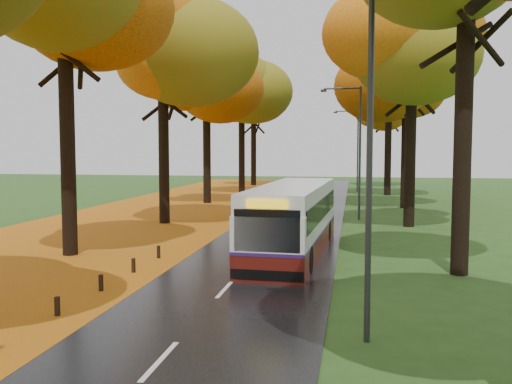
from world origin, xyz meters
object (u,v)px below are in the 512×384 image
(bus, at_px, (293,218))
(car_white, at_px, (250,208))
(streetlamp_mid, at_px, (356,142))
(car_silver, at_px, (271,197))
(streetlamp_far, at_px, (355,144))
(car_dark, at_px, (280,190))
(streetlamp_near, at_px, (358,133))

(bus, height_order, car_white, bus)
(streetlamp_mid, distance_m, car_silver, 10.42)
(bus, distance_m, car_white, 11.52)
(streetlamp_mid, height_order, streetlamp_far, same)
(car_white, distance_m, car_silver, 8.29)
(bus, xyz_separation_m, car_dark, (-3.78, 24.95, -0.78))
(car_white, height_order, car_dark, car_dark)
(streetlamp_far, height_order, bus, streetlamp_far)
(car_silver, height_order, car_dark, car_dark)
(streetlamp_far, distance_m, car_silver, 16.46)
(streetlamp_near, height_order, streetlamp_mid, same)
(streetlamp_near, relative_size, car_dark, 1.66)
(streetlamp_far, relative_size, bus, 0.74)
(car_dark, bearing_deg, streetlamp_mid, -46.09)
(streetlamp_near, distance_m, car_dark, 35.90)
(bus, relative_size, car_dark, 2.25)
(bus, distance_m, car_dark, 25.25)
(streetlamp_mid, distance_m, car_dark, 15.08)
(streetlamp_mid, bearing_deg, car_white, -171.19)
(streetlamp_far, xyz_separation_m, car_silver, (-6.22, -14.69, -4.05))
(streetlamp_near, xyz_separation_m, streetlamp_mid, (0.00, 22.00, 0.00))
(streetlamp_mid, bearing_deg, streetlamp_far, 90.00)
(streetlamp_mid, xyz_separation_m, streetlamp_far, (0.00, 22.00, 0.00))
(streetlamp_near, bearing_deg, streetlamp_mid, 90.00)
(streetlamp_mid, relative_size, car_dark, 1.66)
(streetlamp_far, bearing_deg, streetlamp_near, -90.00)
(streetlamp_mid, height_order, car_white, streetlamp_mid)
(car_white, height_order, car_silver, car_white)
(car_white, relative_size, car_silver, 1.02)
(streetlamp_near, height_order, car_white, streetlamp_near)
(car_silver, bearing_deg, bus, -74.66)
(streetlamp_mid, xyz_separation_m, car_dark, (-6.30, 13.12, -3.97))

